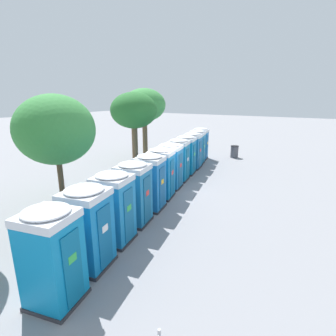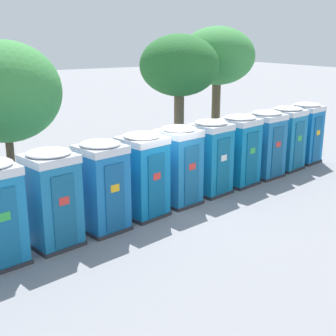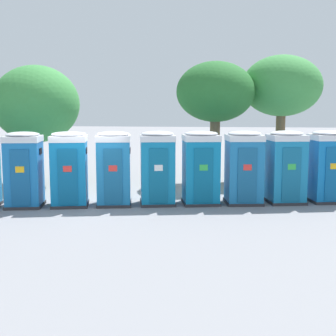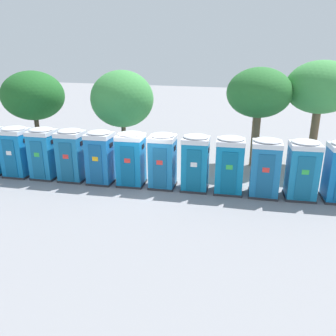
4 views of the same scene
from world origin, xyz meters
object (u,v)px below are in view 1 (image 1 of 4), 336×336
portapotty_3 (134,193)px  portapotty_8 (186,155)px  street_tree_2 (144,105)px  portapotty_11 (200,143)px  street_tree_0 (55,130)px  trash_can (234,152)px  portapotty_4 (150,182)px  portapotty_6 (171,166)px  portapotty_2 (114,207)px  street_tree_3 (134,111)px  portapotty_5 (161,173)px  portapotty_9 (192,150)px  portapotty_10 (197,147)px  portapotty_0 (52,256)px  portapotty_1 (88,227)px  portapotty_7 (178,160)px

portapotty_3 → portapotty_8: same height
street_tree_2 → portapotty_11: bearing=-77.0°
street_tree_0 → trash_can: 14.56m
portapotty_3 → portapotty_4: (1.48, 0.23, 0.00)m
portapotty_6 → portapotty_8: 3.00m
portapotty_2 → trash_can: portapotty_2 is taller
street_tree_2 → street_tree_3: size_ratio=1.07×
portapotty_4 → portapotty_8: bearing=11.2°
street_tree_2 → trash_can: bearing=-67.0°
portapotty_5 → portapotty_11: size_ratio=1.00×
portapotty_9 → street_tree_2: (1.84, 5.37, 2.95)m
portapotty_2 → portapotty_11: size_ratio=1.00×
portapotty_6 → portapotty_10: bearing=10.4°
portapotty_8 → portapotty_6: bearing=-169.7°
portapotty_0 → portapotty_10: size_ratio=1.00×
portapotty_3 → street_tree_3: 10.07m
portapotty_8 → portapotty_1: bearing=-169.2°
portapotty_4 → portapotty_8: same height
portapotty_10 → street_tree_2: (0.37, 5.05, 2.95)m
portapotty_6 → street_tree_2: (6.27, 6.13, 2.95)m
portapotty_4 → portapotty_0: bearing=-168.9°
portapotty_8 → street_tree_2: size_ratio=0.45×
portapotty_0 → street_tree_3: bearing=29.1°
portapotty_6 → portapotty_7: size_ratio=1.00×
portapotty_6 → portapotty_5: bearing=-168.3°
portapotty_7 → street_tree_0: 7.03m
street_tree_3 → portapotty_3: bearing=-143.0°
portapotty_9 → street_tree_2: 6.40m
street_tree_3 → trash_can: size_ratio=5.29×
portapotty_3 → street_tree_3: size_ratio=0.48×
portapotty_2 → portapotty_9: bearing=10.3°
portapotty_8 → trash_can: size_ratio=2.54×
portapotty_11 → portapotty_8: bearing=-168.7°
portapotty_7 → street_tree_2: bearing=50.6°
portapotty_10 → street_tree_0: bearing=165.1°
portapotty_1 → portapotty_6: size_ratio=1.00×
portapotty_10 → street_tree_3: (-2.55, 3.91, 2.66)m
portapotty_6 → portapotty_10: size_ratio=1.00×
portapotty_5 → portapotty_4: bearing=-167.7°
portapotty_0 → portapotty_9: same height
portapotty_7 → portapotty_10: bearing=10.1°
portapotty_7 → portapotty_10: size_ratio=1.00×
portapotty_9 → portapotty_4: bearing=-169.4°
portapotty_5 → portapotty_0: bearing=-168.6°
street_tree_0 → street_tree_3: 7.68m
portapotty_0 → portapotty_8: (11.76, 2.32, -0.00)m
portapotty_7 → street_tree_2: 8.11m
portapotty_3 → street_tree_0: size_ratio=0.50×
portapotty_2 → portapotty_7: (7.36, 1.41, -0.00)m
portapotty_1 → portapotty_8: bearing=10.8°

